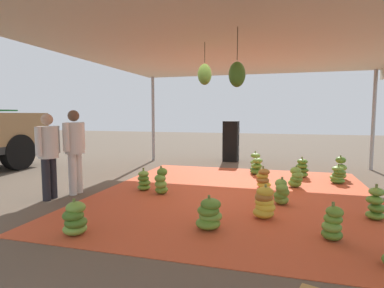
# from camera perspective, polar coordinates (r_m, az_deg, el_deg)

# --- Properties ---
(ground_plane) EXTENTS (40.00, 40.00, 0.00)m
(ground_plane) POSITION_cam_1_polar(r_m,az_deg,el_deg) (7.26, -16.56, -7.22)
(ground_plane) COLOR brown
(tarp_orange) EXTENTS (5.92, 5.28, 0.01)m
(tarp_orange) POSITION_cam_1_polar(r_m,az_deg,el_deg) (6.22, 7.80, -9.10)
(tarp_orange) COLOR #D1512D
(tarp_orange) RESTS_ON ground
(tent_canopy) EXTENTS (8.00, 7.00, 2.85)m
(tent_canopy) POSITION_cam_1_polar(r_m,az_deg,el_deg) (6.12, 8.95, 16.73)
(tent_canopy) COLOR #9EA0A5
(tent_canopy) RESTS_ON ground
(banana_bunch_0) EXTENTS (0.39, 0.41, 0.47)m
(banana_bunch_0) POSITION_cam_1_polar(r_m,az_deg,el_deg) (7.07, 18.40, -5.85)
(banana_bunch_0) COLOR #60932D
(banana_bunch_0) RESTS_ON tarp_orange
(banana_bunch_1) EXTENTS (0.39, 0.41, 0.48)m
(banana_bunch_1) POSITION_cam_1_polar(r_m,az_deg,el_deg) (4.40, -20.53, -12.75)
(banana_bunch_1) COLOR #75A83D
(banana_bunch_1) RESTS_ON tarp_orange
(banana_bunch_2) EXTENTS (0.34, 0.33, 0.48)m
(banana_bunch_2) POSITION_cam_1_polar(r_m,az_deg,el_deg) (5.66, 15.97, -8.49)
(banana_bunch_2) COLOR #6B9E38
(banana_bunch_2) RESTS_ON tarp_orange
(banana_bunch_3) EXTENTS (0.41, 0.39, 0.57)m
(banana_bunch_3) POSITION_cam_1_polar(r_m,az_deg,el_deg) (8.39, 25.40, -4.06)
(banana_bunch_3) COLOR #75A83D
(banana_bunch_3) RESTS_ON tarp_orange
(banana_bunch_4) EXTENTS (0.43, 0.40, 0.48)m
(banana_bunch_4) POSITION_cam_1_polar(r_m,az_deg,el_deg) (8.31, 11.70, -4.08)
(banana_bunch_4) COLOR #518428
(banana_bunch_4) RESTS_ON tarp_orange
(banana_bunch_5) EXTENTS (0.38, 0.38, 0.54)m
(banana_bunch_5) POSITION_cam_1_polar(r_m,az_deg,el_deg) (5.41, 30.46, -9.55)
(banana_bunch_5) COLOR #60932D
(banana_bunch_5) RESTS_ON tarp_orange
(banana_bunch_6) EXTENTS (0.31, 0.27, 0.55)m
(banana_bunch_6) POSITION_cam_1_polar(r_m,az_deg,el_deg) (6.15, -5.64, -6.90)
(banana_bunch_6) COLOR #60932D
(banana_bunch_6) RESTS_ON tarp_orange
(banana_bunch_7) EXTENTS (0.40, 0.38, 0.51)m
(banana_bunch_7) POSITION_cam_1_polar(r_m,az_deg,el_deg) (8.22, 19.39, -4.25)
(banana_bunch_7) COLOR #60932D
(banana_bunch_7) RESTS_ON tarp_orange
(banana_bunch_8) EXTENTS (0.45, 0.45, 0.46)m
(banana_bunch_8) POSITION_cam_1_polar(r_m,az_deg,el_deg) (4.36, 3.16, -12.68)
(banana_bunch_8) COLOR #60932D
(banana_bunch_8) RESTS_ON tarp_orange
(banana_bunch_9) EXTENTS (0.40, 0.40, 0.56)m
(banana_bunch_9) POSITION_cam_1_polar(r_m,az_deg,el_deg) (8.68, 11.51, -3.44)
(banana_bunch_9) COLOR #477523
(banana_bunch_9) RESTS_ON tarp_orange
(banana_bunch_10) EXTENTS (0.39, 0.39, 0.44)m
(banana_bunch_10) POSITION_cam_1_polar(r_m,az_deg,el_deg) (7.82, 25.01, -5.19)
(banana_bunch_10) COLOR #518428
(banana_bunch_10) RESTS_ON tarp_orange
(banana_bunch_11) EXTENTS (0.35, 0.34, 0.46)m
(banana_bunch_11) POSITION_cam_1_polar(r_m,az_deg,el_deg) (6.51, -8.75, -6.71)
(banana_bunch_11) COLOR #60932D
(banana_bunch_11) RESTS_ON tarp_orange
(banana_bunch_12) EXTENTS (0.46, 0.42, 0.51)m
(banana_bunch_12) POSITION_cam_1_polar(r_m,az_deg,el_deg) (4.91, 13.03, -10.43)
(banana_bunch_12) COLOR gold
(banana_bunch_12) RESTS_ON tarp_orange
(banana_bunch_13) EXTENTS (0.37, 0.39, 0.46)m
(banana_bunch_13) POSITION_cam_1_polar(r_m,az_deg,el_deg) (6.84, 12.83, -6.18)
(banana_bunch_13) COLOR gold
(banana_bunch_13) RESTS_ON tarp_orange
(banana_bunch_14) EXTENTS (0.34, 0.34, 0.48)m
(banana_bunch_14) POSITION_cam_1_polar(r_m,az_deg,el_deg) (4.36, 24.21, -13.14)
(banana_bunch_14) COLOR #518428
(banana_bunch_14) RESTS_ON tarp_orange
(worker_0) EXTENTS (0.60, 0.37, 1.64)m
(worker_0) POSITION_cam_1_polar(r_m,az_deg,el_deg) (6.50, -20.59, -0.24)
(worker_0) COLOR silver
(worker_0) RESTS_ON ground
(worker_1) EXTENTS (0.58, 0.35, 1.57)m
(worker_1) POSITION_cam_1_polar(r_m,az_deg,el_deg) (6.26, -24.69, -0.97)
(worker_1) COLOR #26262D
(worker_1) RESTS_ON ground
(speaker_stack) EXTENTS (0.50, 0.50, 1.34)m
(speaker_stack) POSITION_cam_1_polar(r_m,az_deg,el_deg) (10.51, 7.11, 0.52)
(speaker_stack) COLOR black
(speaker_stack) RESTS_ON ground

